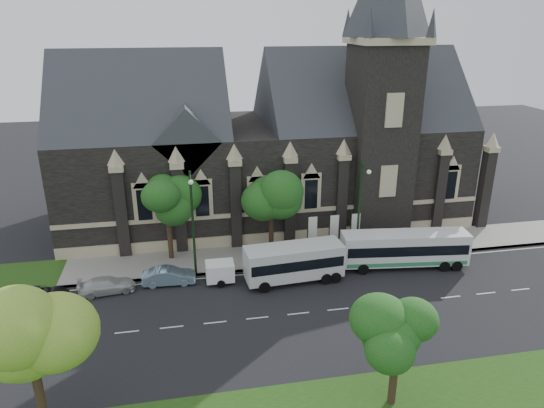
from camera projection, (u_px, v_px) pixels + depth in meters
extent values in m
plane|color=black|center=(257.00, 318.00, 35.06)|extent=(160.00, 160.00, 0.00)
cube|color=gray|center=(240.00, 258.00, 43.76)|extent=(80.00, 5.00, 0.15)
cube|color=black|center=(265.00, 170.00, 51.93)|extent=(40.00, 15.00, 10.00)
cube|color=#2A2C31|center=(144.00, 128.00, 48.07)|extent=(16.00, 15.00, 15.00)
cube|color=#2A2C31|center=(358.00, 120.00, 51.93)|extent=(20.00, 15.00, 15.00)
cube|color=#2A2C31|center=(186.00, 136.00, 44.63)|extent=(6.00, 6.00, 6.00)
cube|color=black|center=(379.00, 142.00, 46.76)|extent=(5.50, 5.50, 18.00)
cube|color=#C5AF8E|center=(387.00, 40.00, 43.52)|extent=(6.20, 6.20, 0.60)
cube|color=#C5AF8E|center=(279.00, 212.00, 45.63)|extent=(40.00, 0.22, 0.40)
cube|color=#C5AF8E|center=(279.00, 238.00, 46.54)|extent=(40.00, 0.25, 1.20)
cube|color=black|center=(258.00, 198.00, 44.59)|extent=(1.20, 0.12, 2.80)
sphere|color=#73A130|center=(28.00, 340.00, 22.49)|extent=(4.16, 4.16, 4.16)
sphere|color=#73A130|center=(48.00, 314.00, 23.07)|extent=(3.12, 3.12, 3.12)
cylinder|color=black|center=(393.00, 379.00, 26.83)|extent=(0.44, 0.44, 3.08)
sphere|color=#184816|center=(398.00, 334.00, 25.80)|extent=(3.20, 3.20, 3.20)
sphere|color=#184816|center=(405.00, 317.00, 26.24)|extent=(2.40, 2.40, 2.40)
cylinder|color=black|center=(271.00, 231.00, 44.54)|extent=(0.44, 0.44, 3.96)
sphere|color=#184816|center=(271.00, 193.00, 43.25)|extent=(3.84, 3.84, 3.84)
sphere|color=#184816|center=(278.00, 182.00, 43.79)|extent=(2.88, 2.88, 2.88)
cylinder|color=black|center=(170.00, 239.00, 42.96)|extent=(0.44, 0.44, 3.96)
sphere|color=#184816|center=(167.00, 200.00, 41.70)|extent=(3.68, 3.68, 3.68)
sphere|color=#184816|center=(175.00, 190.00, 42.21)|extent=(2.76, 2.76, 2.76)
cylinder|color=black|center=(359.00, 213.00, 41.94)|extent=(0.20, 0.20, 9.00)
cylinder|color=black|center=(365.00, 168.00, 39.73)|extent=(0.10, 1.60, 0.10)
sphere|color=silver|center=(369.00, 172.00, 39.03)|extent=(0.36, 0.36, 0.36)
cylinder|color=black|center=(193.00, 225.00, 39.48)|extent=(0.20, 0.20, 9.00)
cylinder|color=black|center=(190.00, 178.00, 37.27)|extent=(0.10, 1.60, 0.10)
sphere|color=silver|center=(191.00, 182.00, 36.57)|extent=(0.36, 0.36, 0.36)
cylinder|color=black|center=(308.00, 235.00, 43.68)|extent=(0.10, 0.10, 4.00)
cube|color=white|center=(313.00, 228.00, 43.55)|extent=(0.80, 0.04, 2.20)
cylinder|color=black|center=(329.00, 233.00, 44.03)|extent=(0.10, 0.10, 4.00)
cube|color=white|center=(334.00, 227.00, 43.90)|extent=(0.80, 0.04, 2.20)
cylinder|color=black|center=(350.00, 232.00, 44.38)|extent=(0.10, 0.10, 4.00)
cube|color=white|center=(356.00, 225.00, 44.25)|extent=(0.80, 0.04, 2.20)
cube|color=silver|center=(404.00, 248.00, 41.78)|extent=(10.88, 3.47, 2.67)
cube|color=black|center=(405.00, 246.00, 41.72)|extent=(10.46, 3.46, 0.87)
cube|color=#2E7F50|center=(403.00, 258.00, 42.14)|extent=(10.46, 3.45, 0.35)
cylinder|color=black|center=(363.00, 269.00, 40.96)|extent=(0.93, 0.38, 0.90)
cylinder|color=black|center=(357.00, 257.00, 43.04)|extent=(0.93, 0.38, 0.90)
cylinder|color=black|center=(445.00, 266.00, 41.42)|extent=(0.93, 0.38, 0.90)
cylinder|color=black|center=(434.00, 255.00, 43.50)|extent=(0.93, 0.38, 0.90)
cylinder|color=black|center=(457.00, 266.00, 41.49)|extent=(0.93, 0.38, 0.90)
cylinder|color=black|center=(446.00, 254.00, 43.57)|extent=(0.93, 0.38, 0.90)
cube|color=silver|center=(294.00, 261.00, 39.52)|extent=(8.05, 3.06, 2.59)
cube|color=black|center=(294.00, 259.00, 39.47)|extent=(7.74, 3.08, 0.85)
cylinder|color=black|center=(265.00, 287.00, 38.19)|extent=(0.92, 0.35, 0.90)
cylinder|color=black|center=(257.00, 272.00, 40.43)|extent=(0.92, 0.35, 0.90)
cylinder|color=black|center=(326.00, 279.00, 39.44)|extent=(0.92, 0.35, 0.90)
cylinder|color=black|center=(316.00, 265.00, 41.68)|extent=(0.92, 0.35, 0.90)
cylinder|color=black|center=(336.00, 278.00, 39.63)|extent=(0.92, 0.35, 0.90)
cylinder|color=black|center=(325.00, 264.00, 41.87)|extent=(0.92, 0.35, 0.90)
cube|color=white|center=(220.00, 271.00, 39.49)|extent=(2.25, 1.70, 1.45)
cylinder|color=black|center=(221.00, 284.00, 38.97)|extent=(0.63, 0.23, 0.63)
cylinder|color=black|center=(219.00, 274.00, 40.51)|extent=(0.63, 0.23, 0.63)
cylinder|color=black|center=(238.00, 274.00, 39.87)|extent=(1.34, 0.09, 0.08)
imported|color=#7897AD|center=(169.00, 276.00, 39.38)|extent=(4.25, 1.63, 1.38)
imported|color=beige|center=(107.00, 285.00, 38.17)|extent=(4.44, 2.25, 1.23)
imported|color=black|center=(38.00, 296.00, 36.68)|extent=(4.58, 2.26, 1.25)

